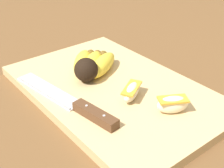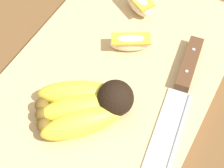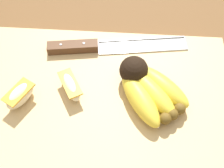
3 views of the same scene
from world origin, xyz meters
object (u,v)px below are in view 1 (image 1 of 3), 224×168
(chefs_knife, at_px, (77,106))
(apple_wedge_near, at_px, (132,92))
(banana_bunch, at_px, (91,65))
(apple_wedge_middle, at_px, (173,104))

(chefs_knife, bearing_deg, apple_wedge_near, -109.85)
(banana_bunch, xyz_separation_m, apple_wedge_middle, (-0.22, -0.03, -0.00))
(chefs_knife, height_order, apple_wedge_middle, apple_wedge_middle)
(apple_wedge_near, xyz_separation_m, apple_wedge_middle, (-0.08, -0.03, 0.00))
(chefs_knife, relative_size, apple_wedge_middle, 4.34)
(apple_wedge_near, bearing_deg, apple_wedge_middle, -162.18)
(apple_wedge_middle, bearing_deg, banana_bunch, 7.14)
(banana_bunch, height_order, apple_wedge_near, banana_bunch)
(banana_bunch, xyz_separation_m, apple_wedge_near, (-0.14, -0.00, -0.01))
(banana_bunch, height_order, chefs_knife, banana_bunch)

